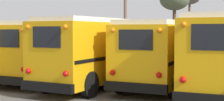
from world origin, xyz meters
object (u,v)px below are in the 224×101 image
(school_bus_1, at_px, (70,48))
(school_bus_3, at_px, (171,49))
(school_bus_2, at_px, (107,49))
(utility_pole, at_px, (125,20))
(school_bus_0, at_px, (14,48))
(bare_tree_0, at_px, (175,0))

(school_bus_1, bearing_deg, school_bus_3, 7.19)
(school_bus_2, xyz_separation_m, utility_pole, (-4.65, 13.85, 1.86))
(school_bus_1, relative_size, school_bus_2, 1.03)
(school_bus_0, distance_m, bare_tree_0, 16.91)
(school_bus_0, bearing_deg, school_bus_3, 13.54)
(school_bus_1, bearing_deg, school_bus_0, -154.80)
(school_bus_0, height_order, bare_tree_0, bare_tree_0)
(school_bus_3, relative_size, bare_tree_0, 1.64)
(school_bus_1, distance_m, school_bus_2, 3.00)
(school_bus_2, relative_size, bare_tree_0, 1.53)
(school_bus_2, xyz_separation_m, school_bus_3, (2.82, 1.73, -0.07))
(school_bus_1, bearing_deg, school_bus_2, -19.76)
(utility_pole, relative_size, bare_tree_0, 1.07)
(school_bus_0, relative_size, utility_pole, 1.47)
(school_bus_0, relative_size, school_bus_3, 0.96)
(utility_pole, height_order, bare_tree_0, utility_pole)
(school_bus_2, distance_m, utility_pole, 14.73)
(bare_tree_0, bearing_deg, school_bus_1, -99.42)
(school_bus_0, xyz_separation_m, utility_pole, (0.99, 14.16, 1.93))
(school_bus_0, xyz_separation_m, school_bus_2, (5.65, 0.31, 0.07))
(school_bus_0, distance_m, school_bus_2, 5.66)
(school_bus_1, height_order, school_bus_3, school_bus_1)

